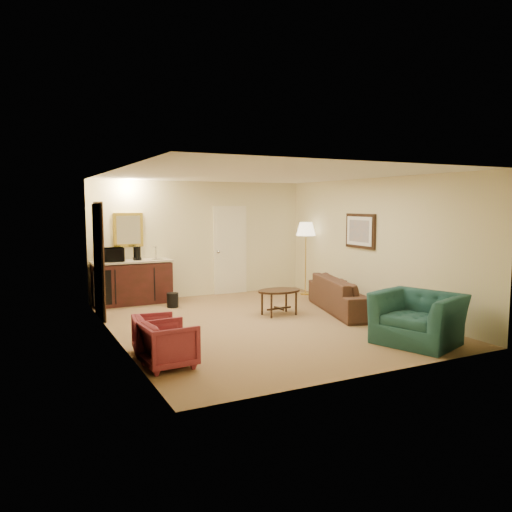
{
  "coord_description": "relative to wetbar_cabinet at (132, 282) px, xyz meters",
  "views": [
    {
      "loc": [
        -3.93,
        -7.7,
        2.1
      ],
      "look_at": [
        0.15,
        0.5,
        1.14
      ],
      "focal_mm": 35.0,
      "sensor_mm": 36.0,
      "label": 1
    }
  ],
  "objects": [
    {
      "name": "teal_armchair",
      "position": [
        3.18,
        -4.92,
        0.06
      ],
      "size": [
        1.12,
        1.37,
        1.03
      ],
      "primitive_type": "imported",
      "rotation": [
        0.0,
        0.0,
        -1.22
      ],
      "color": "#1D4A49",
      "rests_on": "ground"
    },
    {
      "name": "floor_lamp",
      "position": [
        3.85,
        -0.68,
        0.38
      ],
      "size": [
        0.48,
        0.48,
        1.69
      ],
      "primitive_type": "cube",
      "rotation": [
        0.0,
        0.0,
        -0.07
      ],
      "color": "gold",
      "rests_on": "ground"
    },
    {
      "name": "wetbar_cabinet",
      "position": [
        0.0,
        0.0,
        0.0
      ],
      "size": [
        1.64,
        0.58,
        0.92
      ],
      "primitive_type": "cube",
      "color": "#3E1413",
      "rests_on": "ground"
    },
    {
      "name": "coffee_table",
      "position": [
        2.25,
        -2.3,
        -0.22
      ],
      "size": [
        0.88,
        0.62,
        0.48
      ],
      "primitive_type": "cube",
      "rotation": [
        0.0,
        0.0,
        0.06
      ],
      "color": "black",
      "rests_on": "ground"
    },
    {
      "name": "room_walls",
      "position": [
        1.55,
        -1.95,
        1.26
      ],
      "size": [
        5.02,
        6.01,
        2.61
      ],
      "color": "beige",
      "rests_on": "ground"
    },
    {
      "name": "coffee_maker",
      "position": [
        0.12,
        0.01,
        0.6
      ],
      "size": [
        0.18,
        0.18,
        0.29
      ],
      "primitive_type": "cylinder",
      "rotation": [
        0.0,
        0.0,
        0.18
      ],
      "color": "black",
      "rests_on": "wetbar_cabinet"
    },
    {
      "name": "ground",
      "position": [
        1.65,
        -2.72,
        -0.46
      ],
      "size": [
        6.0,
        6.0,
        0.0
      ],
      "primitive_type": "plane",
      "color": "olive",
      "rests_on": "ground"
    },
    {
      "name": "rose_chair_far",
      "position": [
        -0.5,
        -4.32,
        -0.13
      ],
      "size": [
        0.64,
        0.67,
        0.65
      ],
      "primitive_type": "imported",
      "rotation": [
        0.0,
        0.0,
        1.64
      ],
      "color": "#953043",
      "rests_on": "ground"
    },
    {
      "name": "rose_chair_near",
      "position": [
        -0.5,
        -3.68,
        -0.16
      ],
      "size": [
        0.62,
        0.65,
        0.6
      ],
      "primitive_type": "imported",
      "rotation": [
        0.0,
        0.0,
        1.45
      ],
      "color": "#953043",
      "rests_on": "ground"
    },
    {
      "name": "waste_bin",
      "position": [
        0.65,
        -0.72,
        -0.31
      ],
      "size": [
        0.25,
        0.25,
        0.29
      ],
      "primitive_type": "cylinder",
      "rotation": [
        0.0,
        0.0,
        0.05
      ],
      "color": "black",
      "rests_on": "ground"
    },
    {
      "name": "microwave",
      "position": [
        -0.42,
        -0.01,
        0.63
      ],
      "size": [
        0.53,
        0.32,
        0.35
      ],
      "primitive_type": "imported",
      "rotation": [
        0.0,
        0.0,
        -0.07
      ],
      "color": "black",
      "rests_on": "wetbar_cabinet"
    },
    {
      "name": "sofa",
      "position": [
        3.6,
        -2.63,
        -0.01
      ],
      "size": [
        1.26,
        2.39,
        0.9
      ],
      "primitive_type": "imported",
      "rotation": [
        0.0,
        0.0,
        1.3
      ],
      "color": "black",
      "rests_on": "ground"
    }
  ]
}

